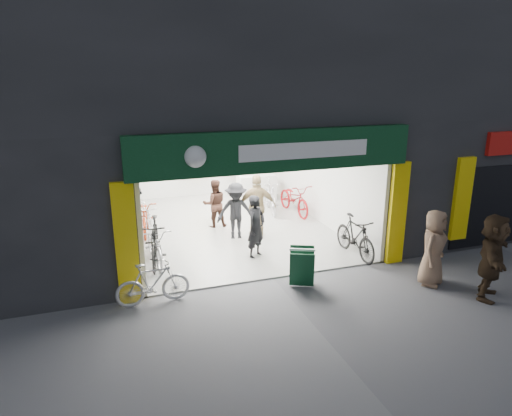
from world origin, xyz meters
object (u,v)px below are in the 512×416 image
parked_bike (153,283)px  pedestrian_near (433,248)px  bike_right_front (355,237)px  sandwich_board (302,266)px  bike_left_front (155,244)px

parked_bike → pedestrian_near: size_ratio=0.88×
bike_right_front → pedestrian_near: size_ratio=1.04×
bike_right_front → sandwich_board: bearing=-152.6°
parked_bike → pedestrian_near: 6.21m
bike_left_front → pedestrian_near: size_ratio=1.09×
bike_left_front → parked_bike: 2.17m
bike_right_front → bike_left_front: bearing=164.7°
bike_left_front → pedestrian_near: (5.80, -3.23, 0.38)m
bike_right_front → pedestrian_near: pedestrian_near is taller
parked_bike → sandwich_board: parked_bike is taller
bike_right_front → parked_bike: 5.38m
bike_left_front → pedestrian_near: bearing=-32.5°
bike_left_front → bike_right_front: 5.15m
pedestrian_near → bike_left_front: bearing=115.9°
bike_right_front → parked_bike: bearing=-171.6°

